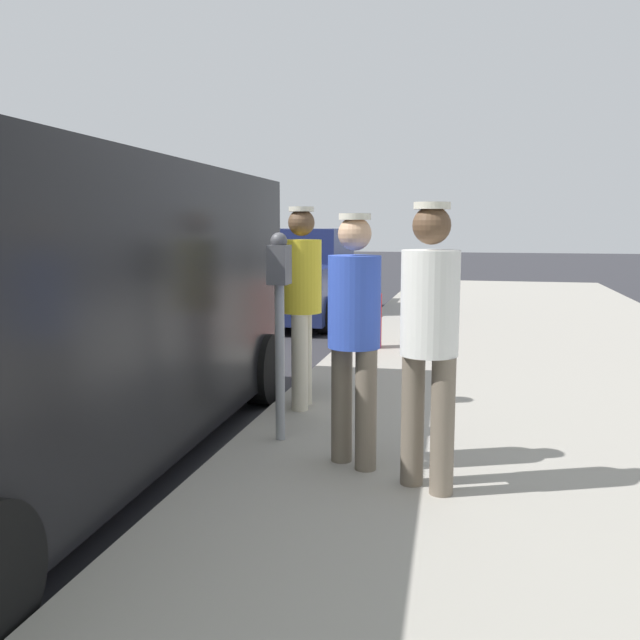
{
  "coord_description": "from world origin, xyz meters",
  "views": [
    {
      "loc": [
        2.72,
        -3.85,
        1.73
      ],
      "look_at": [
        1.65,
        0.87,
        1.05
      ],
      "focal_mm": 38.53,
      "sensor_mm": 36.0,
      "label": 1
    }
  ],
  "objects_px": {
    "pedestrian_in_white": "(429,328)",
    "parked_van": "(44,309)",
    "parking_meter_near": "(279,301)",
    "pedestrian_in_blue": "(354,324)",
    "fire_hydrant": "(372,315)",
    "parked_sedan_ahead": "(300,278)",
    "pedestrian_in_yellow": "(302,294)"
  },
  "relations": [
    {
      "from": "pedestrian_in_yellow",
      "to": "fire_hydrant",
      "type": "distance_m",
      "value": 3.08
    },
    {
      "from": "parking_meter_near",
      "to": "parked_van",
      "type": "distance_m",
      "value": 1.62
    },
    {
      "from": "parked_sedan_ahead",
      "to": "pedestrian_in_yellow",
      "type": "bearing_deg",
      "value": -75.5
    },
    {
      "from": "pedestrian_in_white",
      "to": "pedestrian_in_blue",
      "type": "bearing_deg",
      "value": 147.99
    },
    {
      "from": "pedestrian_in_white",
      "to": "parked_van",
      "type": "distance_m",
      "value": 2.62
    },
    {
      "from": "pedestrian_in_white",
      "to": "parked_sedan_ahead",
      "type": "bearing_deg",
      "value": 109.33
    },
    {
      "from": "pedestrian_in_yellow",
      "to": "fire_hydrant",
      "type": "bearing_deg",
      "value": 86.8
    },
    {
      "from": "parked_van",
      "to": "pedestrian_in_yellow",
      "type": "bearing_deg",
      "value": 46.76
    },
    {
      "from": "pedestrian_in_blue",
      "to": "fire_hydrant",
      "type": "distance_m",
      "value": 4.42
    },
    {
      "from": "parked_van",
      "to": "pedestrian_in_blue",
      "type": "bearing_deg",
      "value": 4.9
    },
    {
      "from": "pedestrian_in_yellow",
      "to": "parked_van",
      "type": "bearing_deg",
      "value": -133.24
    },
    {
      "from": "parked_van",
      "to": "parked_sedan_ahead",
      "type": "relative_size",
      "value": 1.19
    },
    {
      "from": "pedestrian_in_white",
      "to": "parking_meter_near",
      "type": "bearing_deg",
      "value": 146.84
    },
    {
      "from": "parked_sedan_ahead",
      "to": "parking_meter_near",
      "type": "bearing_deg",
      "value": -76.72
    },
    {
      "from": "pedestrian_in_blue",
      "to": "parked_van",
      "type": "bearing_deg",
      "value": -175.1
    },
    {
      "from": "parked_van",
      "to": "parked_sedan_ahead",
      "type": "distance_m",
      "value": 8.13
    },
    {
      "from": "pedestrian_in_yellow",
      "to": "fire_hydrant",
      "type": "height_order",
      "value": "pedestrian_in_yellow"
    },
    {
      "from": "pedestrian_in_yellow",
      "to": "pedestrian_in_white",
      "type": "bearing_deg",
      "value": -54.28
    },
    {
      "from": "parked_sedan_ahead",
      "to": "parked_van",
      "type": "bearing_deg",
      "value": -88.06
    },
    {
      "from": "parking_meter_near",
      "to": "parked_sedan_ahead",
      "type": "bearing_deg",
      "value": 103.28
    },
    {
      "from": "parked_sedan_ahead",
      "to": "pedestrian_in_blue",
      "type": "bearing_deg",
      "value": -73.21
    },
    {
      "from": "pedestrian_in_yellow",
      "to": "parked_van",
      "type": "relative_size",
      "value": 0.33
    },
    {
      "from": "pedestrian_in_blue",
      "to": "pedestrian_in_white",
      "type": "distance_m",
      "value": 0.59
    },
    {
      "from": "pedestrian_in_blue",
      "to": "pedestrian_in_yellow",
      "type": "distance_m",
      "value": 1.51
    },
    {
      "from": "pedestrian_in_white",
      "to": "fire_hydrant",
      "type": "xyz_separation_m",
      "value": [
        -1.02,
        4.67,
        -0.56
      ]
    },
    {
      "from": "pedestrian_in_white",
      "to": "parked_van",
      "type": "relative_size",
      "value": 0.32
    },
    {
      "from": "pedestrian_in_yellow",
      "to": "pedestrian_in_white",
      "type": "height_order",
      "value": "pedestrian_in_yellow"
    },
    {
      "from": "parking_meter_near",
      "to": "pedestrian_in_blue",
      "type": "bearing_deg",
      "value": -34.06
    },
    {
      "from": "pedestrian_in_blue",
      "to": "parked_sedan_ahead",
      "type": "height_order",
      "value": "pedestrian_in_blue"
    },
    {
      "from": "pedestrian_in_blue",
      "to": "parked_van",
      "type": "xyz_separation_m",
      "value": [
        -2.12,
        -0.18,
        0.07
      ]
    },
    {
      "from": "pedestrian_in_white",
      "to": "parked_sedan_ahead",
      "type": "height_order",
      "value": "pedestrian_in_white"
    },
    {
      "from": "pedestrian_in_blue",
      "to": "fire_hydrant",
      "type": "height_order",
      "value": "pedestrian_in_blue"
    }
  ]
}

